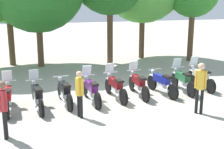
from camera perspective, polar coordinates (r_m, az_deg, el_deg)
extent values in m
plane|color=#ADA899|center=(12.44, 0.67, -4.56)|extent=(80.00, 80.00, 0.00)
cylinder|color=black|center=(12.40, -18.65, -3.83)|extent=(0.10, 0.64, 0.64)
cylinder|color=black|center=(10.93, -18.87, -6.24)|extent=(0.10, 0.64, 0.64)
cube|color=silver|center=(12.30, -18.77, -2.33)|extent=(0.12, 0.36, 0.04)
cube|color=red|center=(11.61, -18.88, -3.25)|extent=(0.26, 0.95, 0.30)
cube|color=silver|center=(11.64, -18.78, -4.59)|extent=(0.22, 0.40, 0.24)
cube|color=black|center=(11.17, -19.02, -2.91)|extent=(0.24, 0.44, 0.08)
cylinder|color=silver|center=(12.22, -18.77, -2.55)|extent=(0.05, 0.23, 0.64)
cylinder|color=silver|center=(12.05, -18.91, -1.14)|extent=(0.62, 0.04, 0.04)
sphere|color=silver|center=(12.21, -18.85, -1.53)|extent=(0.16, 0.16, 0.16)
cylinder|color=silver|center=(11.38, -19.61, -5.40)|extent=(0.07, 0.70, 0.07)
cube|color=silver|center=(12.06, -18.97, -0.15)|extent=(0.36, 0.13, 0.39)
cylinder|color=black|center=(12.26, -14.23, -3.72)|extent=(0.16, 0.65, 0.64)
cylinder|color=black|center=(10.80, -13.00, -6.07)|extent=(0.16, 0.65, 0.64)
cube|color=silver|center=(12.16, -14.32, -2.19)|extent=(0.15, 0.37, 0.04)
cube|color=black|center=(11.47, -13.79, -3.09)|extent=(0.35, 0.97, 0.30)
cube|color=silver|center=(11.50, -13.68, -4.44)|extent=(0.26, 0.42, 0.24)
cube|color=black|center=(11.04, -13.53, -2.72)|extent=(0.28, 0.46, 0.08)
cylinder|color=silver|center=(12.08, -14.25, -2.42)|extent=(0.07, 0.23, 0.64)
cylinder|color=silver|center=(11.91, -14.29, -0.99)|extent=(0.62, 0.10, 0.04)
sphere|color=silver|center=(12.07, -14.34, -1.39)|extent=(0.17, 0.17, 0.16)
cylinder|color=silver|center=(11.22, -14.23, -5.27)|extent=(0.14, 0.70, 0.07)
cube|color=silver|center=(11.92, -14.39, 0.01)|extent=(0.37, 0.17, 0.39)
cylinder|color=black|center=(12.58, -9.58, -3.02)|extent=(0.16, 0.65, 0.64)
cylinder|color=black|center=(11.14, -7.85, -5.21)|extent=(0.16, 0.65, 0.64)
cube|color=silver|center=(12.49, -9.64, -1.53)|extent=(0.15, 0.37, 0.04)
cube|color=black|center=(11.80, -8.89, -2.36)|extent=(0.34, 0.97, 0.30)
cube|color=silver|center=(11.83, -8.78, -3.68)|extent=(0.25, 0.42, 0.24)
cube|color=black|center=(11.37, -8.46, -1.98)|extent=(0.28, 0.46, 0.08)
cylinder|color=silver|center=(12.41, -9.55, -1.75)|extent=(0.07, 0.23, 0.64)
cylinder|color=silver|center=(12.24, -9.52, -0.34)|extent=(0.62, 0.09, 0.04)
sphere|color=silver|center=(12.39, -9.63, -0.74)|extent=(0.17, 0.17, 0.16)
cylinder|color=silver|center=(11.54, -9.20, -4.47)|extent=(0.13, 0.70, 0.07)
cylinder|color=black|center=(12.63, -4.81, -2.80)|extent=(0.14, 0.65, 0.64)
cylinder|color=black|center=(11.22, -2.64, -4.95)|extent=(0.14, 0.65, 0.64)
cube|color=silver|center=(12.54, -4.84, -1.31)|extent=(0.14, 0.37, 0.04)
cube|color=#59196B|center=(11.87, -3.88, -2.13)|extent=(0.32, 0.96, 0.30)
cube|color=silver|center=(11.90, -3.79, -3.45)|extent=(0.25, 0.41, 0.24)
cube|color=black|center=(11.44, -3.32, -1.74)|extent=(0.27, 0.45, 0.08)
cylinder|color=silver|center=(12.46, -4.72, -1.53)|extent=(0.06, 0.23, 0.64)
cylinder|color=silver|center=(12.29, -4.64, -0.13)|extent=(0.62, 0.08, 0.04)
sphere|color=silver|center=(12.44, -4.79, -0.53)|extent=(0.17, 0.17, 0.16)
cylinder|color=silver|center=(11.60, -4.12, -4.23)|extent=(0.11, 0.70, 0.07)
cube|color=silver|center=(12.30, -4.73, 0.84)|extent=(0.37, 0.16, 0.39)
cylinder|color=black|center=(13.02, -0.62, -2.24)|extent=(0.16, 0.65, 0.64)
cylinder|color=black|center=(11.65, 2.16, -4.21)|extent=(0.16, 0.65, 0.64)
cube|color=silver|center=(12.93, -0.62, -0.79)|extent=(0.15, 0.37, 0.04)
cube|color=maroon|center=(12.28, 0.61, -1.55)|extent=(0.34, 0.97, 0.30)
cube|color=silver|center=(12.31, 0.70, -2.82)|extent=(0.25, 0.42, 0.24)
cube|color=black|center=(11.87, 1.35, -1.14)|extent=(0.28, 0.46, 0.08)
cylinder|color=silver|center=(12.86, -0.48, -0.99)|extent=(0.07, 0.23, 0.64)
cylinder|color=silver|center=(12.69, -0.33, 0.37)|extent=(0.62, 0.09, 0.04)
sphere|color=silver|center=(12.84, -0.54, -0.02)|extent=(0.17, 0.17, 0.16)
cylinder|color=silver|center=(12.00, 0.54, -3.56)|extent=(0.13, 0.70, 0.07)
cube|color=silver|center=(12.70, -0.43, 1.31)|extent=(0.37, 0.16, 0.39)
cylinder|color=black|center=(13.45, 3.79, -1.73)|extent=(0.11, 0.64, 0.64)
cylinder|color=black|center=(12.07, 6.27, -3.64)|extent=(0.11, 0.64, 0.64)
cube|color=silver|center=(13.37, 3.81, -0.33)|extent=(0.13, 0.36, 0.04)
cube|color=maroon|center=(12.71, 4.92, -1.06)|extent=(0.27, 0.95, 0.30)
cube|color=silver|center=(12.73, 4.97, -2.29)|extent=(0.23, 0.40, 0.24)
cube|color=black|center=(12.30, 5.60, -0.67)|extent=(0.25, 0.44, 0.08)
cylinder|color=silver|center=(13.29, 3.94, -0.52)|extent=(0.05, 0.23, 0.64)
cylinder|color=silver|center=(13.13, 4.10, 0.80)|extent=(0.62, 0.04, 0.04)
sphere|color=silver|center=(13.28, 3.90, 0.42)|extent=(0.16, 0.16, 0.16)
cylinder|color=silver|center=(12.43, 4.77, -2.99)|extent=(0.08, 0.70, 0.07)
cube|color=silver|center=(13.14, 4.03, 1.70)|extent=(0.36, 0.14, 0.39)
cylinder|color=black|center=(13.72, 7.43, -1.51)|extent=(0.20, 0.65, 0.64)
cylinder|color=black|center=(12.50, 11.28, -3.22)|extent=(0.20, 0.65, 0.64)
cube|color=silver|center=(13.63, 7.48, -0.14)|extent=(0.17, 0.37, 0.04)
cube|color=navy|center=(13.04, 9.20, -0.80)|extent=(0.40, 0.98, 0.30)
cube|color=silver|center=(13.08, 9.28, -1.99)|extent=(0.28, 0.43, 0.24)
cube|color=black|center=(12.68, 10.25, -0.38)|extent=(0.30, 0.47, 0.08)
cylinder|color=silver|center=(13.56, 7.68, -0.32)|extent=(0.08, 0.23, 0.64)
cylinder|color=silver|center=(13.41, 7.94, 0.98)|extent=(0.62, 0.13, 0.04)
sphere|color=silver|center=(13.54, 7.62, 0.60)|extent=(0.18, 0.18, 0.16)
cylinder|color=silver|center=(12.77, 9.44, -2.67)|extent=(0.17, 0.70, 0.07)
cylinder|color=black|center=(14.30, 11.64, -1.04)|extent=(0.13, 0.64, 0.64)
cylinder|color=black|center=(12.97, 14.54, -2.76)|extent=(0.13, 0.64, 0.64)
cube|color=silver|center=(14.22, 11.70, 0.28)|extent=(0.14, 0.37, 0.04)
cube|color=#1E6033|center=(13.59, 13.00, -0.38)|extent=(0.31, 0.96, 0.30)
cube|color=silver|center=(13.61, 13.03, -1.54)|extent=(0.24, 0.41, 0.24)
cube|color=black|center=(13.20, 13.82, 0.00)|extent=(0.26, 0.45, 0.08)
cylinder|color=silver|center=(14.15, 11.85, 0.10)|extent=(0.06, 0.23, 0.64)
cylinder|color=silver|center=(13.99, 12.08, 1.34)|extent=(0.62, 0.07, 0.04)
sphere|color=silver|center=(14.13, 11.83, 0.98)|extent=(0.17, 0.17, 0.16)
cylinder|color=silver|center=(13.30, 12.98, -2.17)|extent=(0.11, 0.70, 0.07)
cube|color=silver|center=(14.00, 12.01, 2.20)|extent=(0.37, 0.15, 0.39)
cylinder|color=black|center=(14.97, 14.59, -0.54)|extent=(0.10, 0.64, 0.64)
cylinder|color=black|center=(13.71, 17.89, -2.09)|extent=(0.10, 0.64, 0.64)
cube|color=silver|center=(14.89, 14.67, 0.73)|extent=(0.12, 0.36, 0.04)
cube|color=silver|center=(14.29, 16.16, 0.12)|extent=(0.27, 0.95, 0.30)
cube|color=silver|center=(14.31, 16.19, -0.97)|extent=(0.22, 0.40, 0.24)
cube|color=black|center=(13.92, 17.08, 0.50)|extent=(0.24, 0.44, 0.08)
cylinder|color=silver|center=(14.82, 14.84, 0.56)|extent=(0.05, 0.23, 0.64)
cylinder|color=silver|center=(14.67, 15.10, 1.75)|extent=(0.62, 0.04, 0.04)
sphere|color=silver|center=(14.80, 14.81, 1.40)|extent=(0.16, 0.16, 0.16)
cylinder|color=silver|center=(14.00, 16.27, -1.56)|extent=(0.07, 0.70, 0.07)
cube|color=silver|center=(14.68, 15.03, 2.56)|extent=(0.36, 0.13, 0.39)
cylinder|color=black|center=(9.55, -19.19, -8.60)|extent=(0.11, 0.11, 0.84)
cylinder|color=black|center=(9.39, -19.27, -8.99)|extent=(0.11, 0.11, 0.84)
cube|color=#B22D33|center=(9.22, -19.59, -4.58)|extent=(0.21, 0.23, 0.63)
cylinder|color=#B22D33|center=(9.37, -19.52, -4.19)|extent=(0.08, 0.08, 0.60)
cylinder|color=#B22D33|center=(9.07, -19.68, -4.81)|extent=(0.08, 0.08, 0.60)
sphere|color=brown|center=(9.09, -19.82, -1.85)|extent=(0.24, 0.24, 0.23)
cylinder|color=black|center=(10.44, -5.74, -6.05)|extent=(0.14, 0.14, 0.79)
cylinder|color=black|center=(10.58, -6.20, -5.78)|extent=(0.14, 0.14, 0.79)
cube|color=gold|center=(10.30, -6.07, -2.29)|extent=(0.26, 0.27, 0.59)
cylinder|color=gold|center=(10.16, -5.63, -2.42)|extent=(0.10, 0.10, 0.56)
cylinder|color=gold|center=(10.43, -6.51, -2.01)|extent=(0.10, 0.10, 0.56)
sphere|color=#DBAD89|center=(10.18, -6.13, 0.05)|extent=(0.27, 0.27, 0.21)
cylinder|color=black|center=(11.21, 15.47, -4.81)|extent=(0.15, 0.15, 0.89)
cylinder|color=black|center=(11.22, 16.34, -4.85)|extent=(0.15, 0.15, 0.89)
cube|color=gold|center=(10.99, 16.17, -0.99)|extent=(0.29, 0.28, 0.67)
cylinder|color=gold|center=(10.98, 15.34, -0.86)|extent=(0.11, 0.11, 0.63)
cylinder|color=gold|center=(11.00, 17.01, -0.95)|extent=(0.11, 0.11, 0.63)
sphere|color=#DBAD89|center=(10.88, 16.34, 1.48)|extent=(0.33, 0.33, 0.24)
cylinder|color=brown|center=(19.48, -18.27, 6.30)|extent=(0.36, 0.36, 3.18)
cylinder|color=brown|center=(18.55, -13.24, 5.75)|extent=(0.36, 0.36, 2.83)
cylinder|color=brown|center=(19.00, -0.38, 7.50)|extent=(0.36, 0.36, 3.62)
cylinder|color=brown|center=(20.84, 5.56, 7.38)|extent=(0.36, 0.36, 3.16)
cylinder|color=brown|center=(20.47, 14.44, 7.03)|extent=(0.36, 0.36, 3.27)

